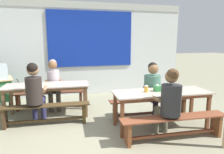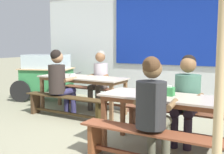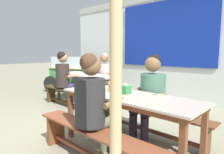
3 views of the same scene
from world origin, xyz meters
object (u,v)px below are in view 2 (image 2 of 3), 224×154
(food_cart, at_px, (46,74))
(soup_bowl, at_px, (72,75))
(bench_near_front, at_px, (158,144))
(condiment_jar, at_px, (151,89))
(person_right_near_table, at_px, (187,93))
(bench_far_back, at_px, (97,94))
(person_center_facing, at_px, (99,76))
(wooden_support_post, at_px, (220,77))
(tissue_box, at_px, (169,91))
(bench_far_front, at_px, (65,104))
(dining_table_near, at_px, (173,102))
(person_left_back_turned, at_px, (59,79))
(bench_near_back, at_px, (184,121))
(dining_table_far, at_px, (82,80))
(person_near_front, at_px, (153,104))

(food_cart, relative_size, soup_bowl, 12.75)
(bench_near_front, distance_m, condiment_jar, 0.82)
(bench_near_front, bearing_deg, person_right_near_table, 85.44)
(bench_far_back, distance_m, person_center_facing, 0.44)
(wooden_support_post, bearing_deg, tissue_box, 124.73)
(bench_far_front, distance_m, person_center_facing, 1.11)
(dining_table_near, height_order, person_left_back_turned, person_left_back_turned)
(condiment_jar, relative_size, soup_bowl, 0.96)
(dining_table_near, distance_m, bench_near_back, 0.66)
(dining_table_far, relative_size, bench_near_front, 0.98)
(condiment_jar, xyz_separation_m, soup_bowl, (-2.12, 1.17, -0.04))
(person_right_near_table, bearing_deg, person_center_facing, 150.23)
(tissue_box, bearing_deg, wooden_support_post, -55.27)
(bench_far_back, distance_m, person_near_front, 3.07)
(soup_bowl, bearing_deg, person_center_facing, 53.38)
(bench_near_back, xyz_separation_m, tissue_box, (-0.09, -0.50, 0.51))
(food_cart, height_order, person_right_near_table, person_right_near_table)
(bench_far_back, xyz_separation_m, bench_near_back, (2.19, -1.22, -0.00))
(person_left_back_turned, xyz_separation_m, tissue_box, (2.33, -0.71, 0.05))
(dining_table_far, height_order, bench_near_back, dining_table_far)
(dining_table_near, height_order, person_near_front, person_near_front)
(tissue_box, height_order, condiment_jar, tissue_box)
(bench_near_back, bearing_deg, person_left_back_turned, 174.93)
(bench_far_back, xyz_separation_m, wooden_support_post, (2.81, -2.74, 0.84))
(bench_near_back, xyz_separation_m, wooden_support_post, (0.62, -1.52, 0.85))
(food_cart, relative_size, wooden_support_post, 0.76)
(soup_bowl, bearing_deg, food_cart, 152.67)
(bench_near_back, relative_size, food_cart, 1.08)
(dining_table_near, distance_m, soup_bowl, 2.71)
(dining_table_near, bearing_deg, person_right_near_table, 82.81)
(person_center_facing, height_order, condiment_jar, person_center_facing)
(dining_table_far, xyz_separation_m, condiment_jar, (1.88, -1.18, 0.14))
(person_left_back_turned, relative_size, soup_bowl, 9.62)
(person_near_front, xyz_separation_m, wooden_support_post, (0.75, -0.50, 0.41))
(person_left_back_turned, bearing_deg, bench_far_back, 76.76)
(bench_near_front, relative_size, soup_bowl, 14.38)
(food_cart, xyz_separation_m, soup_bowl, (1.27, -0.65, 0.10))
(dining_table_near, bearing_deg, bench_near_front, -92.22)
(person_left_back_turned, xyz_separation_m, soup_bowl, (-0.02, 0.45, 0.02))
(tissue_box, bearing_deg, condiment_jar, -178.53)
(dining_table_near, distance_m, bench_far_back, 2.81)
(bench_near_front, bearing_deg, dining_table_near, 87.78)
(bench_far_back, distance_m, wooden_support_post, 4.01)
(wooden_support_post, bearing_deg, soup_bowl, 144.52)
(dining_table_far, relative_size, soup_bowl, 14.02)
(bench_far_front, bearing_deg, person_left_back_turned, 158.00)
(bench_near_front, bearing_deg, bench_far_front, 151.00)
(person_right_near_table, distance_m, wooden_support_post, 1.63)
(person_right_near_table, relative_size, soup_bowl, 9.28)
(dining_table_near, height_order, bench_near_back, dining_table_near)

